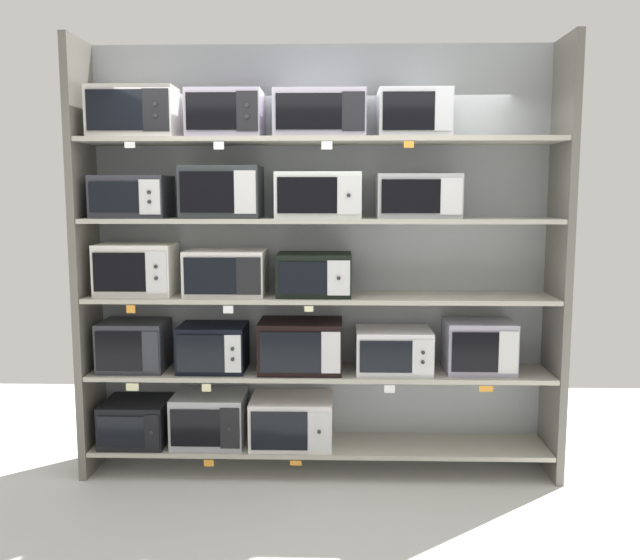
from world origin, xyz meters
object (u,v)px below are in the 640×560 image
Objects in this scene: microwave_2 at (292,420)px; microwave_8 at (137,269)px; microwave_4 at (213,347)px; microwave_10 at (314,274)px; microwave_14 at (417,196)px; microwave_17 at (320,115)px; microwave_9 at (226,273)px; microwave_13 at (318,195)px; microwave_0 at (137,421)px; microwave_18 at (413,114)px; microwave_16 at (226,114)px; microwave_7 at (479,346)px; microwave_15 at (135,113)px; microwave_5 at (301,346)px; microwave_6 at (393,350)px; microwave_12 at (222,192)px; microwave_11 at (132,197)px; microwave_3 at (134,345)px; microwave_1 at (210,418)px.

microwave_8 reaches higher than microwave_2.
microwave_10 is at bearing 0.03° from microwave_4.
microwave_14 is 0.92× the size of microwave_17.
microwave_13 reaches higher than microwave_9.
microwave_17 is (0.71, 0.00, 1.50)m from microwave_4.
microwave_2 is 0.94× the size of microwave_17.
microwave_8 is at bearing -0.17° from microwave_0.
microwave_16 is at bearing 180.00° from microwave_18.
microwave_7 is 2.22m from microwave_16.
microwave_15 is (-0.47, 0.00, 1.52)m from microwave_4.
microwave_5 is 0.61m from microwave_6.
microwave_0 is 0.91× the size of microwave_16.
microwave_5 is 1.49m from microwave_17.
microwave_9 is 0.90× the size of microwave_17.
microwave_2 is 1.58m from microwave_12.
microwave_13 is 1.21× the size of microwave_18.
microwave_9 is 0.95× the size of microwave_15.
microwave_0 is 0.79× the size of microwave_15.
microwave_10 is at bearing 0.01° from microwave_15.
microwave_9 is 1.10× the size of microwave_16.
microwave_5 is 0.69m from microwave_9.
microwave_6 is (0.67, 0.00, 0.49)m from microwave_2.
microwave_12 is at bearing -0.02° from microwave_11.
microwave_15 is at bearing -179.99° from microwave_16.
microwave_0 is 0.96× the size of microwave_7.
microwave_3 reaches higher than microwave_2.
microwave_12 is at bearing -179.99° from microwave_17.
microwave_9 is 0.79m from microwave_13.
microwave_8 is 0.97× the size of microwave_9.
microwave_13 is at bearing -0.00° from microwave_12.
microwave_14 is at bearing 0.01° from microwave_13.
microwave_8 is at bearing -0.52° from microwave_11.
microwave_16 is 0.81× the size of microwave_17.
microwave_5 reaches higher than microwave_2.
microwave_1 is at bearing 179.99° from microwave_18.
microwave_16 reaches higher than microwave_6.
microwave_6 is at bearing 0.00° from microwave_16.
microwave_8 is (0.04, -0.00, 1.03)m from microwave_0.
microwave_18 is at bearing -0.00° from microwave_16.
microwave_9 is at bearing -179.99° from microwave_14.
microwave_8 is (-1.07, 0.00, 0.50)m from microwave_5.
microwave_12 is (0.61, 0.00, 1.01)m from microwave_3.
microwave_7 is 1.72m from microwave_9.
microwave_8 is (-2.24, 0.00, 0.50)m from microwave_7.
microwave_9 is 1.03× the size of microwave_12.
microwave_2 is at bearing -179.98° from microwave_6.
microwave_9 is at bearing -0.09° from microwave_1.
microwave_3 is 0.98m from microwave_11.
microwave_2 is 0.72m from microwave_4.
microwave_4 is (0.03, -0.00, 0.49)m from microwave_1.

